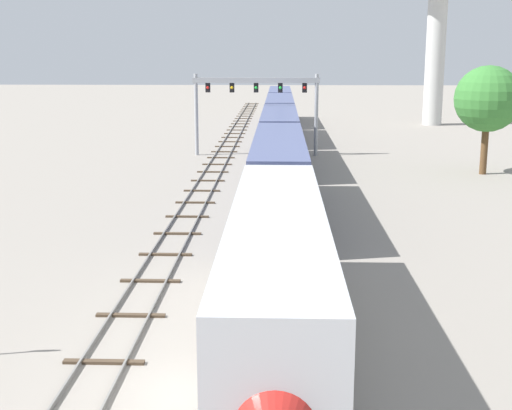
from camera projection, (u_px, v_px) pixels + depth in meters
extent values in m
plane|color=gray|center=(207.00, 396.00, 19.84)|extent=(400.00, 400.00, 0.00)
cube|color=slate|center=(273.00, 139.00, 78.33)|extent=(0.07, 200.00, 0.16)
cube|color=slate|center=(286.00, 139.00, 78.28)|extent=(0.07, 200.00, 0.16)
cube|color=#473828|center=(277.00, 365.00, 21.71)|extent=(2.60, 0.24, 0.10)
cube|color=#473828|center=(277.00, 317.00, 25.61)|extent=(2.60, 0.24, 0.10)
cube|color=#473828|center=(278.00, 282.00, 29.52)|extent=(2.60, 0.24, 0.10)
cube|color=#473828|center=(278.00, 256.00, 33.42)|extent=(2.60, 0.24, 0.10)
cube|color=#473828|center=(278.00, 234.00, 37.32)|extent=(2.60, 0.24, 0.10)
cube|color=#473828|center=(278.00, 217.00, 41.23)|extent=(2.60, 0.24, 0.10)
cube|color=#473828|center=(279.00, 203.00, 45.13)|extent=(2.60, 0.24, 0.10)
cube|color=#473828|center=(279.00, 191.00, 49.04)|extent=(2.60, 0.24, 0.10)
cube|color=#473828|center=(279.00, 181.00, 52.94)|extent=(2.60, 0.24, 0.10)
cube|color=#473828|center=(279.00, 172.00, 56.84)|extent=(2.60, 0.24, 0.10)
cube|color=#473828|center=(279.00, 165.00, 60.75)|extent=(2.60, 0.24, 0.10)
cube|color=#473828|center=(279.00, 158.00, 64.65)|extent=(2.60, 0.24, 0.10)
cube|color=#473828|center=(279.00, 152.00, 68.56)|extent=(2.60, 0.24, 0.10)
cube|color=#473828|center=(279.00, 147.00, 72.46)|extent=(2.60, 0.24, 0.10)
cube|color=#473828|center=(279.00, 142.00, 76.36)|extent=(2.60, 0.24, 0.10)
cube|color=#473828|center=(280.00, 138.00, 80.27)|extent=(2.60, 0.24, 0.10)
cube|color=#473828|center=(280.00, 134.00, 84.17)|extent=(2.60, 0.24, 0.10)
cube|color=#473828|center=(280.00, 130.00, 88.07)|extent=(2.60, 0.24, 0.10)
cube|color=#473828|center=(280.00, 127.00, 91.98)|extent=(2.60, 0.24, 0.10)
cube|color=#473828|center=(280.00, 124.00, 95.88)|extent=(2.60, 0.24, 0.10)
cube|color=#473828|center=(280.00, 121.00, 99.79)|extent=(2.60, 0.24, 0.10)
cube|color=#473828|center=(280.00, 119.00, 103.69)|extent=(2.60, 0.24, 0.10)
cube|color=#473828|center=(280.00, 116.00, 107.59)|extent=(2.60, 0.24, 0.10)
cube|color=#473828|center=(280.00, 114.00, 111.50)|extent=(2.60, 0.24, 0.10)
cube|color=#473828|center=(280.00, 112.00, 115.40)|extent=(2.60, 0.24, 0.10)
cube|color=#473828|center=(280.00, 110.00, 119.31)|extent=(2.60, 0.24, 0.10)
cube|color=#473828|center=(280.00, 108.00, 123.21)|extent=(2.60, 0.24, 0.10)
cube|color=#473828|center=(280.00, 107.00, 127.11)|extent=(2.60, 0.24, 0.10)
cube|color=#473828|center=(280.00, 105.00, 131.02)|extent=(2.60, 0.24, 0.10)
cube|color=#473828|center=(280.00, 104.00, 134.92)|extent=(2.60, 0.24, 0.10)
cube|color=#473828|center=(280.00, 102.00, 138.82)|extent=(2.60, 0.24, 0.10)
cube|color=#473828|center=(280.00, 101.00, 142.73)|extent=(2.60, 0.24, 0.10)
cube|color=#473828|center=(280.00, 100.00, 146.63)|extent=(2.60, 0.24, 0.10)
cube|color=#473828|center=(280.00, 98.00, 150.54)|extent=(2.60, 0.24, 0.10)
cube|color=#473828|center=(280.00, 97.00, 154.44)|extent=(2.60, 0.24, 0.10)
cube|color=#473828|center=(280.00, 96.00, 158.34)|extent=(2.60, 0.24, 0.10)
cube|color=#473828|center=(280.00, 95.00, 162.25)|extent=(2.60, 0.24, 0.10)
cube|color=#473828|center=(280.00, 94.00, 166.15)|extent=(2.60, 0.24, 0.10)
cube|color=#473828|center=(280.00, 93.00, 170.06)|extent=(2.60, 0.24, 0.10)
cube|color=#473828|center=(280.00, 92.00, 173.96)|extent=(2.60, 0.24, 0.10)
cube|color=slate|center=(207.00, 168.00, 59.00)|extent=(0.07, 160.00, 0.16)
cube|color=slate|center=(223.00, 168.00, 58.95)|extent=(0.07, 160.00, 0.16)
cube|color=#473828|center=(104.00, 362.00, 21.90)|extent=(2.60, 0.24, 0.10)
cube|color=#473828|center=(131.00, 315.00, 25.80)|extent=(2.60, 0.24, 0.10)
cube|color=#473828|center=(150.00, 281.00, 29.70)|extent=(2.60, 0.24, 0.10)
cube|color=#473828|center=(165.00, 254.00, 33.61)|extent=(2.60, 0.24, 0.10)
cube|color=#473828|center=(177.00, 234.00, 37.51)|extent=(2.60, 0.24, 0.10)
cube|color=#473828|center=(187.00, 217.00, 41.42)|extent=(2.60, 0.24, 0.10)
cube|color=#473828|center=(195.00, 202.00, 45.32)|extent=(2.60, 0.24, 0.10)
cube|color=#473828|center=(202.00, 191.00, 49.22)|extent=(2.60, 0.24, 0.10)
cube|color=#473828|center=(208.00, 181.00, 53.13)|extent=(2.60, 0.24, 0.10)
cube|color=#473828|center=(213.00, 172.00, 57.03)|extent=(2.60, 0.24, 0.10)
cube|color=#473828|center=(217.00, 164.00, 60.94)|extent=(2.60, 0.24, 0.10)
cube|color=#473828|center=(221.00, 158.00, 64.84)|extent=(2.60, 0.24, 0.10)
cube|color=#473828|center=(224.00, 152.00, 68.74)|extent=(2.60, 0.24, 0.10)
cube|color=#473828|center=(227.00, 146.00, 72.65)|extent=(2.60, 0.24, 0.10)
cube|color=#473828|center=(230.00, 142.00, 76.55)|extent=(2.60, 0.24, 0.10)
cube|color=#473828|center=(232.00, 137.00, 80.45)|extent=(2.60, 0.24, 0.10)
cube|color=#473828|center=(235.00, 134.00, 84.36)|extent=(2.60, 0.24, 0.10)
cube|color=#473828|center=(237.00, 130.00, 88.26)|extent=(2.60, 0.24, 0.10)
cube|color=#473828|center=(239.00, 127.00, 92.17)|extent=(2.60, 0.24, 0.10)
cube|color=#473828|center=(240.00, 124.00, 96.07)|extent=(2.60, 0.24, 0.10)
cube|color=#473828|center=(242.00, 121.00, 99.97)|extent=(2.60, 0.24, 0.10)
cube|color=#473828|center=(243.00, 118.00, 103.88)|extent=(2.60, 0.24, 0.10)
cube|color=#473828|center=(245.00, 116.00, 107.78)|extent=(2.60, 0.24, 0.10)
cube|color=#473828|center=(246.00, 114.00, 111.69)|extent=(2.60, 0.24, 0.10)
cube|color=#473828|center=(247.00, 112.00, 115.59)|extent=(2.60, 0.24, 0.10)
cube|color=#473828|center=(248.00, 110.00, 119.49)|extent=(2.60, 0.24, 0.10)
cube|color=#473828|center=(249.00, 108.00, 123.40)|extent=(2.60, 0.24, 0.10)
cube|color=#473828|center=(250.00, 107.00, 127.30)|extent=(2.60, 0.24, 0.10)
cube|color=#473828|center=(251.00, 105.00, 131.20)|extent=(2.60, 0.24, 0.10)
cube|color=#473828|center=(252.00, 103.00, 135.11)|extent=(2.60, 0.24, 0.10)
cube|color=silver|center=(277.00, 268.00, 22.14)|extent=(3.00, 18.15, 3.80)
cube|color=black|center=(276.00, 331.00, 14.21)|extent=(3.04, 1.80, 1.10)
cube|color=black|center=(277.00, 338.00, 22.66)|extent=(2.52, 16.33, 1.00)
cube|color=#4C5684|center=(279.00, 170.00, 40.83)|extent=(3.00, 18.15, 3.80)
cube|color=black|center=(279.00, 163.00, 40.74)|extent=(3.04, 16.69, 0.90)
cube|color=black|center=(279.00, 209.00, 41.34)|extent=(2.52, 16.33, 1.00)
cube|color=#4C5684|center=(279.00, 133.00, 59.51)|extent=(3.00, 18.15, 3.80)
cube|color=black|center=(279.00, 129.00, 59.43)|extent=(3.04, 16.69, 0.90)
cube|color=black|center=(279.00, 161.00, 60.03)|extent=(2.52, 16.33, 1.00)
cube|color=#4C5684|center=(280.00, 114.00, 78.20)|extent=(3.00, 18.15, 3.80)
cube|color=black|center=(280.00, 111.00, 78.11)|extent=(3.04, 16.69, 0.90)
cube|color=black|center=(280.00, 135.00, 78.71)|extent=(2.52, 16.33, 1.00)
cube|color=#4C5684|center=(280.00, 102.00, 96.88)|extent=(3.00, 18.15, 3.80)
cube|color=black|center=(280.00, 100.00, 96.80)|extent=(3.04, 16.69, 0.90)
cube|color=black|center=(280.00, 120.00, 97.40)|extent=(2.52, 16.33, 1.00)
cylinder|color=#999BA0|center=(196.00, 115.00, 66.07)|extent=(0.36, 0.36, 7.77)
cylinder|color=#999BA0|center=(316.00, 115.00, 65.67)|extent=(0.36, 0.36, 7.77)
cube|color=#999BA0|center=(256.00, 80.00, 65.16)|extent=(12.10, 0.36, 0.50)
cube|color=black|center=(208.00, 88.00, 65.52)|extent=(0.44, 0.32, 0.90)
sphere|color=red|center=(208.00, 88.00, 65.33)|extent=(0.28, 0.28, 0.28)
cube|color=black|center=(232.00, 88.00, 65.44)|extent=(0.44, 0.32, 0.90)
sphere|color=yellow|center=(232.00, 88.00, 65.26)|extent=(0.28, 0.28, 0.28)
cube|color=black|center=(256.00, 88.00, 65.36)|extent=(0.44, 0.32, 0.90)
sphere|color=green|center=(256.00, 88.00, 65.18)|extent=(0.28, 0.28, 0.28)
cube|color=black|center=(280.00, 88.00, 65.28)|extent=(0.44, 0.32, 0.90)
sphere|color=green|center=(280.00, 88.00, 65.10)|extent=(0.28, 0.28, 0.28)
cube|color=black|center=(305.00, 88.00, 65.21)|extent=(0.44, 0.32, 0.90)
sphere|color=red|center=(305.00, 88.00, 65.02)|extent=(0.28, 0.28, 0.28)
cylinder|color=beige|center=(435.00, 55.00, 93.12)|extent=(2.60, 2.60, 18.84)
cylinder|color=brown|center=(484.00, 148.00, 55.87)|extent=(0.56, 0.56, 4.25)
sphere|color=#387A33|center=(488.00, 99.00, 55.01)|extent=(5.30, 5.30, 5.30)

